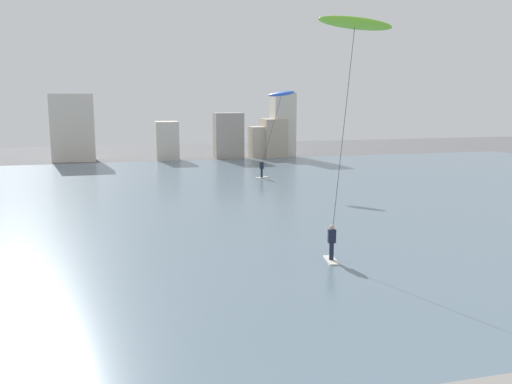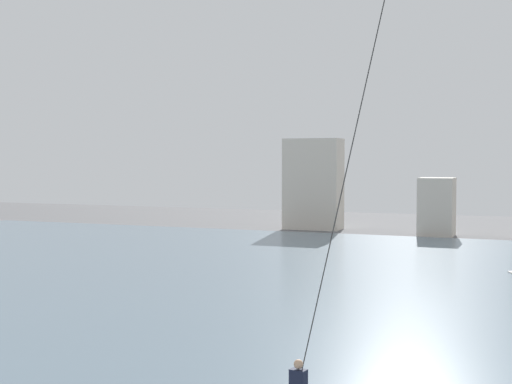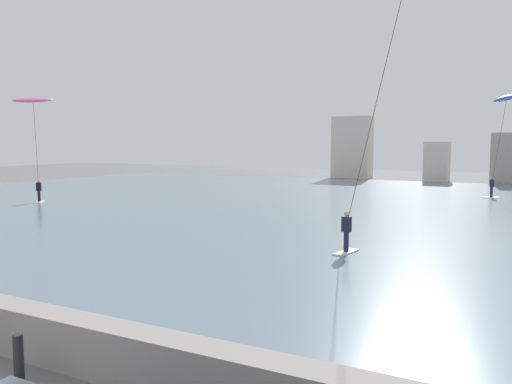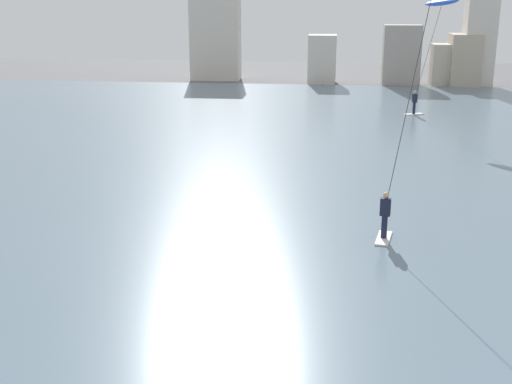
{
  "view_description": "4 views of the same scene",
  "coord_description": "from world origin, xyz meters",
  "px_view_note": "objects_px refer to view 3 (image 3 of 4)",
  "views": [
    {
      "loc": [
        -7.78,
        -5.92,
        7.31
      ],
      "look_at": [
        -1.83,
        16.44,
        3.23
      ],
      "focal_mm": 37.84,
      "sensor_mm": 36.0,
      "label": 1
    },
    {
      "loc": [
        6.13,
        1.67,
        5.9
      ],
      "look_at": [
        1.91,
        12.06,
        5.39
      ],
      "focal_mm": 50.16,
      "sensor_mm": 36.0,
      "label": 2
    },
    {
      "loc": [
        7.59,
        -3.59,
        4.4
      ],
      "look_at": [
        -1.52,
        13.64,
        2.53
      ],
      "focal_mm": 36.16,
      "sensor_mm": 36.0,
      "label": 3
    },
    {
      "loc": [
        -0.38,
        -5.43,
        7.9
      ],
      "look_at": [
        -2.68,
        13.9,
        2.11
      ],
      "focal_mm": 46.06,
      "sensor_mm": 36.0,
      "label": 4
    }
  ],
  "objects_px": {
    "bollard_post": "(19,362)",
    "kitesurfer_blue": "(504,112)",
    "kitesurfer_pink": "(34,108)",
    "kitesurfer_lime": "(399,5)"
  },
  "relations": [
    {
      "from": "bollard_post",
      "to": "kitesurfer_blue",
      "type": "distance_m",
      "value": 36.88
    },
    {
      "from": "kitesurfer_blue",
      "to": "kitesurfer_lime",
      "type": "height_order",
      "value": "kitesurfer_lime"
    },
    {
      "from": "kitesurfer_blue",
      "to": "kitesurfer_pink",
      "type": "distance_m",
      "value": 34.66
    },
    {
      "from": "kitesurfer_blue",
      "to": "kitesurfer_pink",
      "type": "height_order",
      "value": "kitesurfer_pink"
    },
    {
      "from": "kitesurfer_lime",
      "to": "kitesurfer_pink",
      "type": "height_order",
      "value": "kitesurfer_lime"
    },
    {
      "from": "kitesurfer_lime",
      "to": "kitesurfer_blue",
      "type": "bearing_deg",
      "value": 81.86
    },
    {
      "from": "kitesurfer_pink",
      "to": "kitesurfer_lime",
      "type": "bearing_deg",
      "value": -11.7
    },
    {
      "from": "bollard_post",
      "to": "kitesurfer_pink",
      "type": "xyz_separation_m",
      "value": [
        -25.06,
        20.8,
        6.46
      ]
    },
    {
      "from": "kitesurfer_pink",
      "to": "bollard_post",
      "type": "bearing_deg",
      "value": -39.7
    },
    {
      "from": "kitesurfer_lime",
      "to": "kitesurfer_pink",
      "type": "xyz_separation_m",
      "value": [
        -28.24,
        5.85,
        -2.78
      ]
    }
  ]
}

